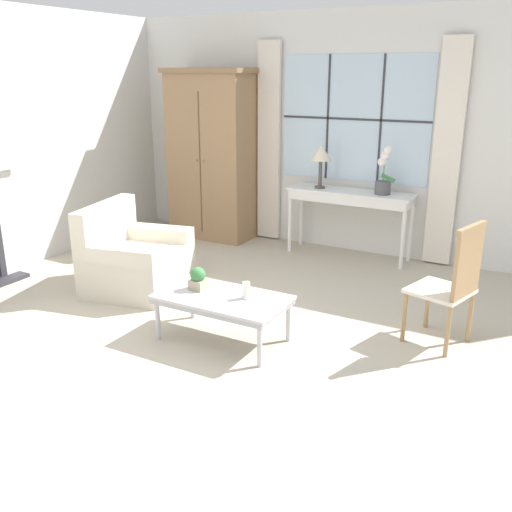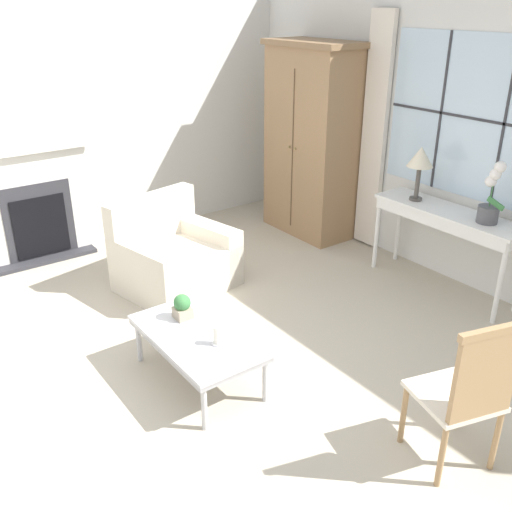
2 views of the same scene
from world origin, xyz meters
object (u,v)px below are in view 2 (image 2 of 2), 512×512
at_px(potted_plant_small, 182,306).
at_px(console_table, 448,219).
at_px(potted_orchid, 491,200).
at_px(side_chair_wooden, 469,389).
at_px(fireplace, 32,192).
at_px(armoire, 311,141).
at_px(coffee_table, 198,339).
at_px(armchair_upholstered, 174,260).
at_px(table_lamp, 420,159).
at_px(pillar_candle, 217,336).

bearing_deg(potted_plant_small, console_table, 82.00).
height_order(potted_orchid, side_chair_wooden, potted_orchid).
height_order(side_chair_wooden, potted_plant_small, side_chair_wooden).
bearing_deg(fireplace, armoire, 68.41).
relative_size(potted_orchid, coffee_table, 0.52).
bearing_deg(armchair_upholstered, console_table, 53.20).
distance_m(armoire, table_lamp, 1.51).
relative_size(armchair_upholstered, side_chair_wooden, 1.10).
xyz_separation_m(console_table, armchair_upholstered, (-1.54, -2.05, -0.42)).
relative_size(coffee_table, pillar_candle, 6.93).
bearing_deg(fireplace, potted_plant_small, 5.88).
distance_m(fireplace, console_table, 4.16).
height_order(fireplace, coffee_table, fireplace).
relative_size(armoire, potted_orchid, 3.93).
bearing_deg(armoire, potted_plant_small, -59.29).
bearing_deg(potted_orchid, coffee_table, -100.62).
height_order(potted_orchid, armchair_upholstered, potted_orchid).
relative_size(armoire, pillar_candle, 14.13).
distance_m(coffee_table, pillar_candle, 0.23).
bearing_deg(table_lamp, coffee_table, -84.26).
bearing_deg(pillar_candle, coffee_table, -167.06).
xyz_separation_m(armoire, potted_plant_small, (1.52, -2.56, -0.59)).
bearing_deg(potted_orchid, pillar_candle, -96.53).
height_order(potted_orchid, coffee_table, potted_orchid).
bearing_deg(potted_plant_small, armoire, 120.71).
distance_m(table_lamp, side_chair_wooden, 2.70).
height_order(fireplace, potted_orchid, fireplace).
bearing_deg(coffee_table, table_lamp, 95.74).
relative_size(fireplace, pillar_candle, 14.59).
relative_size(table_lamp, potted_plant_small, 2.69).
bearing_deg(pillar_candle, fireplace, -174.64).
distance_m(armoire, side_chair_wooden, 3.89).
bearing_deg(potted_orchid, console_table, 179.85).
height_order(armoire, potted_orchid, armoire).
bearing_deg(console_table, coffee_table, -92.44).
bearing_deg(side_chair_wooden, pillar_candle, -152.45).
bearing_deg(fireplace, pillar_candle, 5.36).
xyz_separation_m(console_table, side_chair_wooden, (1.53, -1.84, -0.13)).
distance_m(fireplace, armchair_upholstered, 1.74).
distance_m(potted_orchid, coffee_table, 2.76).
bearing_deg(pillar_candle, console_table, 91.89).
height_order(armoire, potted_plant_small, armoire).
height_order(armoire, armchair_upholstered, armoire).
bearing_deg(armoire, fireplace, -111.59).
bearing_deg(pillar_candle, potted_orchid, 83.47).
bearing_deg(fireplace, coffee_table, 4.83).
distance_m(armchair_upholstered, potted_plant_small, 1.31).
bearing_deg(console_table, armchair_upholstered, -126.80).
bearing_deg(coffee_table, potted_plant_small, 173.84).
bearing_deg(side_chair_wooden, coffee_table, -154.05).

